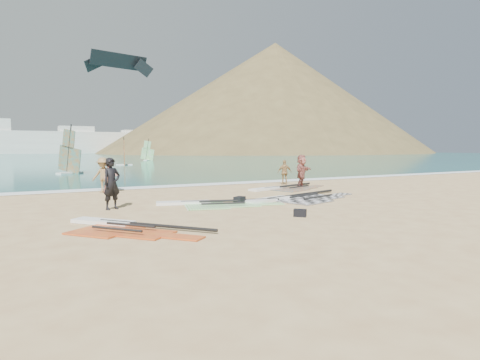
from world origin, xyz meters
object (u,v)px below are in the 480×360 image
rig_green (210,204)px  beachgoer_right (302,171)px  rig_grey (296,198)px  person_wetsuit (112,184)px  gear_bag_near (240,200)px  beachgoer_back (285,172)px  rig_red (120,227)px  rig_orange (284,188)px  gear_bag_far (300,213)px  beachgoer_left (111,177)px  beachgoer_mid (103,175)px

rig_green → beachgoer_right: beachgoer_right is taller
rig_grey → person_wetsuit: (-7.93, 1.04, 0.94)m
gear_bag_near → person_wetsuit: size_ratio=0.24×
beachgoer_back → beachgoer_right: (-0.03, -1.81, 0.19)m
person_wetsuit → beachgoer_back: (11.70, 5.29, -0.21)m
rig_red → rig_green: bearing=86.7°
rig_orange → beachgoer_back: bearing=36.8°
gear_bag_far → person_wetsuit: bearing=138.5°
person_wetsuit → beachgoer_left: (1.03, 5.74, -0.14)m
person_wetsuit → rig_grey: bearing=-31.1°
beachgoer_mid → beachgoer_back: beachgoer_mid is taller
rig_red → person_wetsuit: bearing=132.5°
rig_red → beachgoer_back: bearing=87.2°
person_wetsuit → rig_green: bearing=-35.0°
rig_green → beachgoer_right: (7.91, 4.23, 0.92)m
rig_orange → beachgoer_mid: bearing=143.2°
rig_red → beachgoer_right: bearing=81.5°
gear_bag_near → beachgoer_right: beachgoer_right is taller
rig_orange → person_wetsuit: (-10.04, -2.96, 0.94)m
rig_orange → rig_green: bearing=-167.3°
rig_grey → beachgoer_back: (3.77, 6.33, 0.73)m
rig_green → person_wetsuit: (-3.75, 0.75, 0.94)m
gear_bag_far → beachgoer_mid: 11.87m
beachgoer_back → gear_bag_far: bearing=75.8°
rig_green → beachgoer_mid: bearing=129.3°
rig_orange → person_wetsuit: bearing=178.6°
person_wetsuit → beachgoer_right: 12.17m
rig_green → beachgoer_back: (7.94, 6.04, 0.74)m
rig_grey → gear_bag_near: size_ratio=13.28×
gear_bag_near → beachgoer_right: bearing=34.0°
rig_orange → rig_red: 12.61m
beachgoer_mid → rig_green: bearing=-26.2°
rig_grey → beachgoer_mid: bearing=119.0°
rig_red → beachgoer_mid: beachgoer_mid is taller
person_wetsuit → beachgoer_mid: 6.20m
rig_grey → gear_bag_far: size_ratio=14.95×
rig_grey → rig_green: bearing=160.0°
rig_orange → gear_bag_near: (-5.02, -3.95, 0.10)m
beachgoer_back → beachgoer_right: bearing=107.0°
rig_orange → gear_bag_far: 9.01m
gear_bag_near → beachgoer_left: (-3.99, 6.74, 0.70)m
rig_grey → beachgoer_left: size_ratio=3.71×
gear_bag_near → beachgoer_left: 7.86m
rig_red → person_wetsuit: size_ratio=2.31×
gear_bag_near → beachgoer_back: beachgoer_back is taller
rig_grey → rig_red: size_ratio=1.38×
rig_red → gear_bag_near: bearing=77.9°
rig_red → beachgoer_right: (12.19, 7.39, 0.92)m
rig_red → beachgoer_mid: 10.18m
rig_grey → beachgoer_right: beachgoer_right is taller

